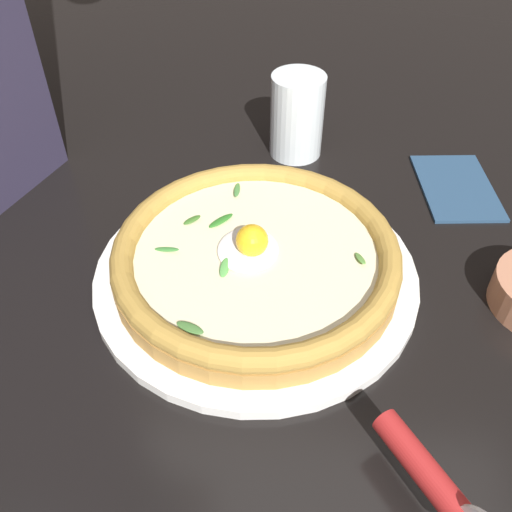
% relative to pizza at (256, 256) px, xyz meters
% --- Properties ---
extents(ground_plane, '(2.40, 2.40, 0.03)m').
position_rel_pizza_xyz_m(ground_plane, '(-0.03, -0.02, -0.05)').
color(ground_plane, black).
rests_on(ground_plane, ground).
extents(pizza_plate, '(0.34, 0.34, 0.01)m').
position_rel_pizza_xyz_m(pizza_plate, '(-0.00, -0.00, -0.03)').
color(pizza_plate, white).
rests_on(pizza_plate, ground).
extents(pizza, '(0.30, 0.30, 0.06)m').
position_rel_pizza_xyz_m(pizza, '(0.00, 0.00, 0.00)').
color(pizza, '#B0803D').
rests_on(pizza, pizza_plate).
extents(pizza_cutter, '(0.13, 0.09, 0.07)m').
position_rel_pizza_xyz_m(pizza_cutter, '(-0.24, -0.15, 0.00)').
color(pizza_cutter, silver).
rests_on(pizza_cutter, ground).
extents(drinking_glass, '(0.07, 0.07, 0.11)m').
position_rel_pizza_xyz_m(drinking_glass, '(0.25, -0.04, 0.02)').
color(drinking_glass, silver).
rests_on(drinking_glass, ground).
extents(folded_napkin, '(0.15, 0.10, 0.01)m').
position_rel_pizza_xyz_m(folded_napkin, '(0.18, -0.24, -0.03)').
color(folded_napkin, navy).
rests_on(folded_napkin, ground).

